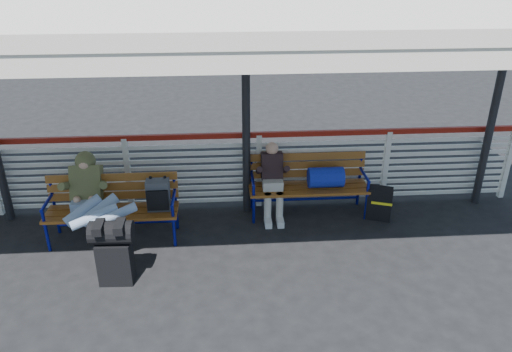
{
  "coord_description": "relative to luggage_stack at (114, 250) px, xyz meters",
  "views": [
    {
      "loc": [
        1.44,
        -5.1,
        3.84
      ],
      "look_at": [
        1.89,
        1.0,
        0.94
      ],
      "focal_mm": 35.0,
      "sensor_mm": 36.0,
      "label": 1
    }
  ],
  "objects": [
    {
      "name": "companion_person",
      "position": [
        2.08,
        1.5,
        0.13
      ],
      "size": [
        0.32,
        0.66,
        1.15
      ],
      "color": "#BBB7A9",
      "rests_on": "ground"
    },
    {
      "name": "luggage_stack",
      "position": [
        0.0,
        0.0,
        0.0
      ],
      "size": [
        0.52,
        0.31,
        0.85
      ],
      "rotation": [
        0.0,
        0.0,
        -0.04
      ],
      "color": "black",
      "rests_on": "ground"
    },
    {
      "name": "traveler_man",
      "position": [
        -0.35,
        0.69,
        0.25
      ],
      "size": [
        0.94,
        1.64,
        0.77
      ],
      "color": "#98A7CC",
      "rests_on": "ground"
    },
    {
      "name": "ground",
      "position": [
        -0.1,
        -0.06,
        -0.46
      ],
      "size": [
        60.0,
        60.0,
        0.0
      ],
      "primitive_type": "plane",
      "color": "black",
      "rests_on": "ground"
    },
    {
      "name": "bench_left",
      "position": [
        -0.02,
        1.03,
        0.13
      ],
      "size": [
        1.8,
        0.56,
        0.92
      ],
      "color": "#95511C",
      "rests_on": "ground"
    },
    {
      "name": "canopy",
      "position": [
        -0.1,
        0.8,
        2.58
      ],
      "size": [
        12.6,
        3.6,
        3.16
      ],
      "color": "silver",
      "rests_on": "ground"
    },
    {
      "name": "fence",
      "position": [
        -0.1,
        1.84,
        0.2
      ],
      "size": [
        12.08,
        0.08,
        1.24
      ],
      "color": "silver",
      "rests_on": "ground"
    },
    {
      "name": "bench_right",
      "position": [
        2.73,
        1.55,
        0.12
      ],
      "size": [
        1.8,
        0.56,
        0.92
      ],
      "color": "#95511C",
      "rests_on": "ground"
    },
    {
      "name": "suitcase_side",
      "position": [
        3.68,
        1.3,
        -0.21
      ],
      "size": [
        0.41,
        0.33,
        0.51
      ],
      "rotation": [
        0.0,
        0.0,
        -0.34
      ],
      "color": "black",
      "rests_on": "ground"
    }
  ]
}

